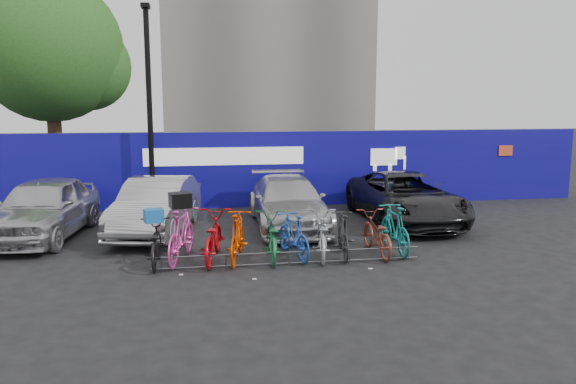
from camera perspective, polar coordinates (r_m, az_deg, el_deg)
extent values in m
plane|color=black|center=(12.33, -0.35, -6.66)|extent=(100.00, 100.00, 0.00)
cube|color=#0C097E|center=(17.94, -3.24, 2.29)|extent=(22.00, 0.15, 2.40)
cube|color=white|center=(17.72, -6.44, 3.62)|extent=(5.00, 0.02, 0.55)
cube|color=white|center=(18.70, 9.72, 3.53)|extent=(1.20, 0.02, 0.90)
cube|color=#E54E28|center=(20.47, 21.24, 3.95)|extent=(0.50, 0.02, 0.35)
cylinder|color=#382314|center=(22.38, -22.56, 5.05)|extent=(0.50, 0.50, 4.00)
sphere|color=#255119|center=(22.41, -23.09, 13.23)|extent=(5.20, 5.20, 5.20)
sphere|color=#255119|center=(22.41, -19.76, 11.88)|extent=(3.20, 3.20, 3.20)
cylinder|color=black|center=(17.18, -13.87, 7.74)|extent=(0.16, 0.16, 6.00)
cube|color=black|center=(17.38, -14.28, 17.84)|extent=(0.25, 0.50, 0.12)
cylinder|color=#595B60|center=(11.68, 0.10, -6.14)|extent=(5.60, 0.03, 0.03)
cylinder|color=#595B60|center=(11.75, 0.10, -7.22)|extent=(5.60, 0.03, 0.03)
cylinder|color=#595B60|center=(11.61, -12.78, -7.19)|extent=(0.03, 0.03, 0.28)
cylinder|color=#595B60|center=(11.59, -6.31, -7.04)|extent=(0.03, 0.03, 0.28)
cylinder|color=#595B60|center=(11.72, 0.10, -6.80)|extent=(0.03, 0.03, 0.28)
cylinder|color=#595B60|center=(11.99, 6.29, -6.49)|extent=(0.03, 0.03, 0.28)
cylinder|color=#595B60|center=(12.39, 12.13, -6.13)|extent=(0.03, 0.03, 0.28)
imported|color=#AEADB2|center=(15.17, -23.58, -1.48)|extent=(2.31, 4.62, 1.51)
imported|color=#A6A5A9|center=(14.78, -13.22, -1.40)|extent=(2.29, 4.50, 1.41)
imported|color=#B6B5BB|center=(15.14, 0.02, -1.05)|extent=(1.90, 4.61, 1.33)
imported|color=black|center=(16.05, 11.82, -0.58)|extent=(2.32, 4.97, 1.38)
imported|color=black|center=(12.01, -13.38, -5.11)|extent=(0.63, 1.74, 0.91)
imported|color=#E645A3|center=(12.10, -10.78, -4.28)|extent=(1.00, 2.02, 1.17)
imported|color=#B00A11|center=(12.05, -7.68, -4.56)|extent=(1.00, 2.07, 1.04)
imported|color=#D13A00|center=(11.94, -5.18, -4.56)|extent=(0.86, 1.86, 1.08)
imported|color=#196538|center=(12.08, -1.68, -4.59)|extent=(0.79, 1.91, 0.98)
imported|color=#224FB4|center=(12.16, 0.57, -4.46)|extent=(0.84, 1.72, 0.99)
imported|color=#9D9EA5|center=(12.24, 3.44, -4.42)|extent=(0.97, 1.95, 0.98)
imported|color=#252527|center=(12.32, 5.62, -4.33)|extent=(0.68, 1.70, 0.99)
imported|color=brown|center=(12.59, 8.96, -4.21)|extent=(0.67, 1.82, 0.95)
imported|color=#167E7D|center=(12.83, 10.78, -3.68)|extent=(0.53, 1.81, 1.09)
cube|color=#195FAE|center=(11.87, -13.48, -2.36)|extent=(0.44, 0.38, 0.27)
cube|color=black|center=(11.95, -10.89, -0.83)|extent=(0.51, 0.47, 0.31)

